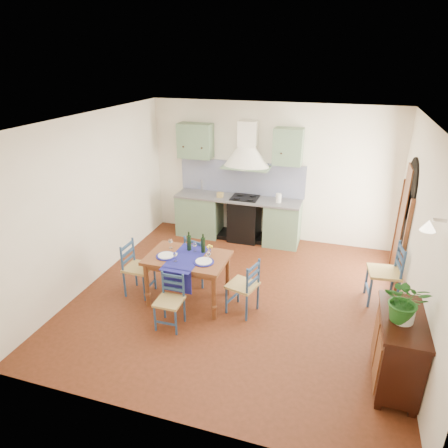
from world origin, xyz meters
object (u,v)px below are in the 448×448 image
(potted_plant, at_px, (406,301))
(chair_near, at_px, (170,301))
(dining_table, at_px, (188,262))
(sideboard, at_px, (398,348))

(potted_plant, bearing_deg, chair_near, 174.25)
(dining_table, relative_size, potted_plant, 2.42)
(dining_table, relative_size, sideboard, 1.18)
(dining_table, bearing_deg, sideboard, -16.84)
(chair_near, bearing_deg, potted_plant, -5.75)
(potted_plant, bearing_deg, dining_table, 161.86)
(dining_table, xyz_separation_m, sideboard, (2.97, -0.90, -0.18))
(sideboard, xyz_separation_m, potted_plant, (-0.03, -0.06, 0.68))
(dining_table, distance_m, potted_plant, 3.12)
(potted_plant, bearing_deg, sideboard, 61.24)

